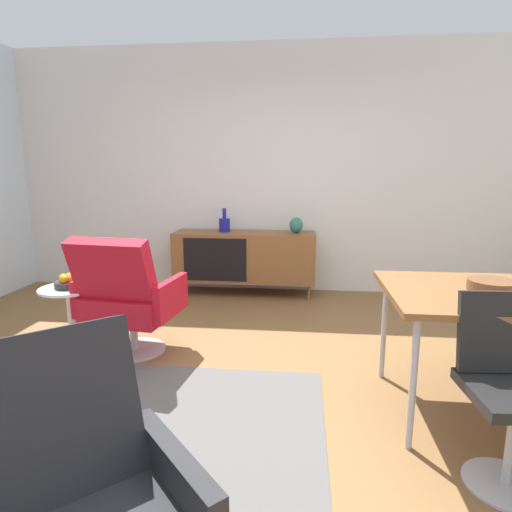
{
  "coord_description": "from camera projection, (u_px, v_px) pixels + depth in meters",
  "views": [
    {
      "loc": [
        0.25,
        -2.45,
        1.4
      ],
      "look_at": [
        -0.1,
        0.72,
        0.76
      ],
      "focal_mm": 29.95,
      "sensor_mm": 36.0,
      "label": 1
    }
  ],
  "objects": [
    {
      "name": "ground_plane",
      "position": [
        259.0,
        397.0,
        2.69
      ],
      "size": [
        8.32,
        8.32,
        0.0
      ],
      "primitive_type": "plane",
      "color": "brown"
    },
    {
      "name": "wall_back",
      "position": [
        282.0,
        171.0,
        4.95
      ],
      "size": [
        6.8,
        0.12,
        2.8
      ],
      "primitive_type": "cube",
      "color": "silver",
      "rests_on": "ground_plane"
    },
    {
      "name": "sideboard",
      "position": [
        244.0,
        256.0,
        4.88
      ],
      "size": [
        1.6,
        0.45,
        0.72
      ],
      "color": "brown",
      "rests_on": "ground_plane"
    },
    {
      "name": "vase_cobalt",
      "position": [
        224.0,
        224.0,
        4.84
      ],
      "size": [
        0.12,
        0.12,
        0.27
      ],
      "color": "navy",
      "rests_on": "sideboard"
    },
    {
      "name": "vase_sculptural_dark",
      "position": [
        296.0,
        225.0,
        4.75
      ],
      "size": [
        0.15,
        0.15,
        0.17
      ],
      "color": "#337266",
      "rests_on": "sideboard"
    },
    {
      "name": "wooden_bowl_on_table",
      "position": [
        492.0,
        285.0,
        2.38
      ],
      "size": [
        0.26,
        0.26,
        0.06
      ],
      "primitive_type": "cylinder",
      "color": "brown",
      "rests_on": "dining_table"
    },
    {
      "name": "dining_chair_front_left",
      "position": [
        509.0,
        383.0,
        1.9
      ],
      "size": [
        0.42,
        0.45,
        0.86
      ],
      "color": "black",
      "rests_on": "ground_plane"
    },
    {
      "name": "lounge_chair_red",
      "position": [
        127.0,
        296.0,
        3.23
      ],
      "size": [
        0.78,
        0.72,
        0.95
      ],
      "color": "red",
      "rests_on": "ground_plane"
    },
    {
      "name": "side_table_round",
      "position": [
        71.0,
        312.0,
        3.31
      ],
      "size": [
        0.44,
        0.44,
        0.52
      ],
      "color": "white",
      "rests_on": "ground_plane"
    },
    {
      "name": "fruit_bowl",
      "position": [
        68.0,
        282.0,
        3.27
      ],
      "size": [
        0.2,
        0.2,
        0.11
      ],
      "color": "#262628",
      "rests_on": "side_table_round"
    },
    {
      "name": "area_rug",
      "position": [
        119.0,
        437.0,
        2.28
      ],
      "size": [
        2.2,
        1.7,
        0.01
      ],
      "primitive_type": "cube",
      "color": "#595654",
      "rests_on": "ground_plane"
    }
  ]
}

